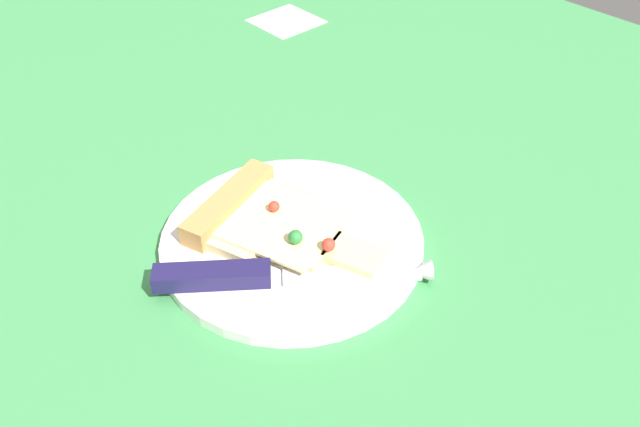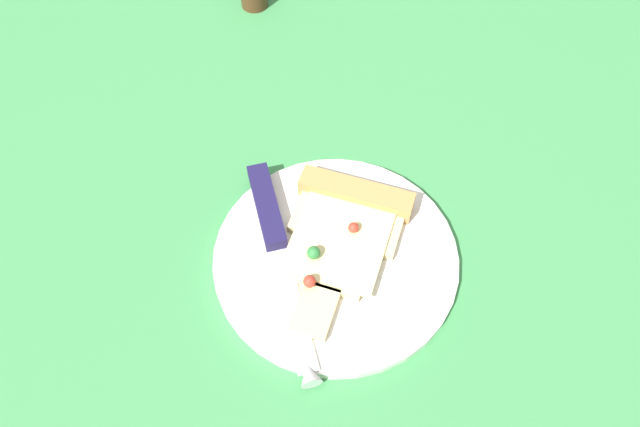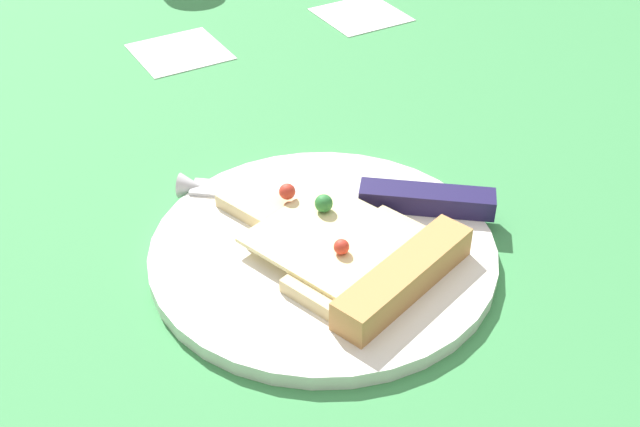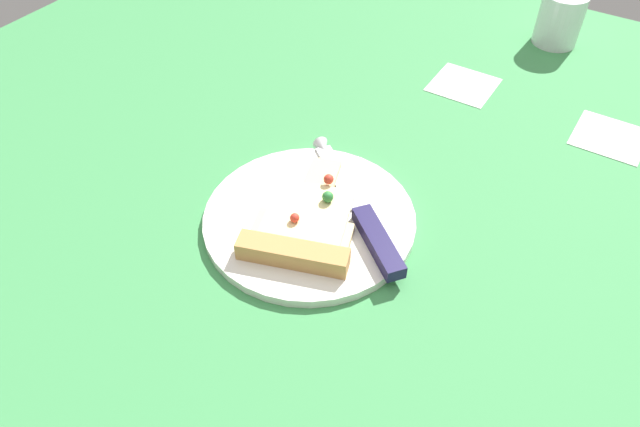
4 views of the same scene
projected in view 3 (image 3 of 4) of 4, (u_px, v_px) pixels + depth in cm
name	position (u px, v px, depth cm)	size (l,w,h in cm)	color
ground_plane	(425.00, 282.00, 56.83)	(151.55, 151.55, 3.00)	#3D8C4C
plate	(323.00, 251.00, 56.37)	(24.43, 24.43, 1.11)	white
pizza_slice	(352.00, 252.00, 54.22)	(18.98, 13.96, 2.61)	beige
knife	(365.00, 196.00, 59.75)	(16.60, 20.08, 2.45)	silver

